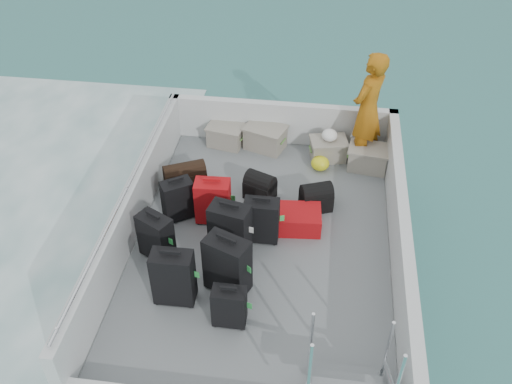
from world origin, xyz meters
TOP-DOWN VIEW (x-y plane):
  - ground at (0.00, 0.00)m, footprint 160.00×160.00m
  - ferry_hull at (0.00, 0.00)m, footprint 3.60×5.00m
  - deck at (0.00, 0.00)m, footprint 3.30×4.70m
  - deck_fittings at (0.35, -0.32)m, footprint 3.60×5.00m
  - suitcase_0 at (-0.89, -1.07)m, footprint 0.48×0.28m
  - suitcase_1 at (-1.29, -0.40)m, footprint 0.50×0.43m
  - suitcase_2 at (-1.20, 0.38)m, footprint 0.48×0.43m
  - suitcase_3 at (-0.31, -0.81)m, footprint 0.59×0.47m
  - suitcase_4 at (-0.39, -0.18)m, footprint 0.55×0.40m
  - suitcase_5 at (-0.72, 0.38)m, footprint 0.48×0.30m
  - suitcase_6 at (-0.20, -1.32)m, footprint 0.38×0.22m
  - suitcase_7 at (-0.02, 0.09)m, footprint 0.45×0.26m
  - suitcase_8 at (0.39, 0.38)m, footprint 0.74×0.52m
  - duffel_0 at (-1.26, 1.04)m, footprint 0.67×0.53m
  - duffel_1 at (-0.15, 0.95)m, footprint 0.49×0.44m
  - duffel_2 at (0.66, 0.81)m, footprint 0.50×0.43m
  - crate_0 at (-0.87, 2.20)m, footprint 0.60×0.47m
  - crate_1 at (-0.23, 2.20)m, footprint 0.70×0.58m
  - crate_2 at (0.78, 2.04)m, footprint 0.59×0.47m
  - crate_3 at (1.39, 1.86)m, footprint 0.62×0.46m
  - yellow_bag at (0.67, 1.73)m, footprint 0.28×0.26m
  - white_bag at (0.78, 2.04)m, footprint 0.24×0.24m
  - passenger at (1.30, 2.08)m, footprint 0.73×0.79m

SIDE VIEW (x-z plane):
  - ground at x=0.00m, z-range 0.00..0.00m
  - ferry_hull at x=0.00m, z-range 0.00..0.60m
  - deck at x=0.00m, z-range 0.60..0.62m
  - yellow_bag at x=0.67m, z-range 0.62..0.84m
  - suitcase_8 at x=0.39m, z-range 0.62..0.90m
  - crate_2 at x=0.78m, z-range 0.62..0.94m
  - duffel_0 at x=-1.26m, z-range 0.62..0.94m
  - duffel_1 at x=-0.15m, z-range 0.62..0.94m
  - duffel_2 at x=0.66m, z-range 0.62..0.94m
  - crate_0 at x=-0.87m, z-range 0.62..0.94m
  - crate_3 at x=1.39m, z-range 0.62..0.96m
  - crate_1 at x=-0.23m, z-range 0.62..0.98m
  - suitcase_6 at x=-0.20m, z-range 0.62..1.15m
  - suitcase_2 at x=-1.20m, z-range 0.62..1.22m
  - suitcase_7 at x=-0.02m, z-range 0.62..1.25m
  - suitcase_5 at x=-0.72m, z-range 0.62..1.27m
  - suitcase_1 at x=-1.29m, z-range 0.62..1.27m
  - suitcase_4 at x=-0.39m, z-range 0.62..1.35m
  - suitcase_0 at x=-0.89m, z-range 0.62..1.35m
  - deck_fittings at x=0.35m, z-range 0.54..1.44m
  - suitcase_3 at x=-0.31m, z-range 0.62..1.40m
  - white_bag at x=0.78m, z-range 0.94..1.12m
  - passenger at x=1.30m, z-range 0.62..2.42m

